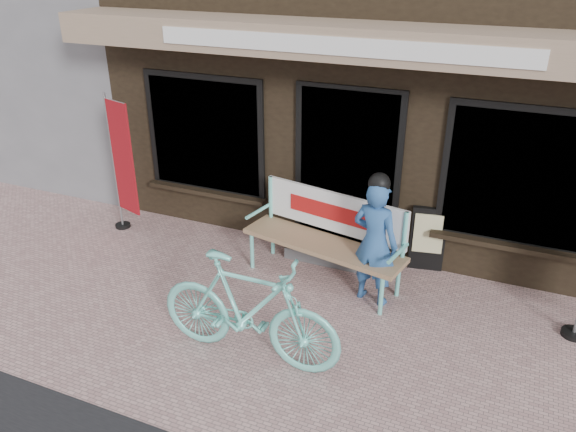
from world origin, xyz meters
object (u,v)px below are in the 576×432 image
at_px(bench, 328,231).
at_px(nobori_red, 122,165).
at_px(menu_stand, 428,238).
at_px(bicycle, 248,309).
at_px(person, 375,241).

height_order(bench, nobori_red, nobori_red).
relative_size(bench, menu_stand, 2.44).
relative_size(bench, nobori_red, 1.05).
bearing_deg(bicycle, person, -30.58).
distance_m(bicycle, menu_stand, 2.67).
height_order(bench, bicycle, bicycle).
height_order(bench, menu_stand, bench).
relative_size(bicycle, menu_stand, 2.22).
relative_size(nobori_red, menu_stand, 2.32).
xyz_separation_m(nobori_red, menu_stand, (4.02, 0.59, -0.57)).
bearing_deg(person, nobori_red, -172.31).
height_order(bicycle, menu_stand, bicycle).
height_order(person, bicycle, person).
distance_m(bicycle, nobori_red, 3.29).
bearing_deg(person, menu_stand, 77.45).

